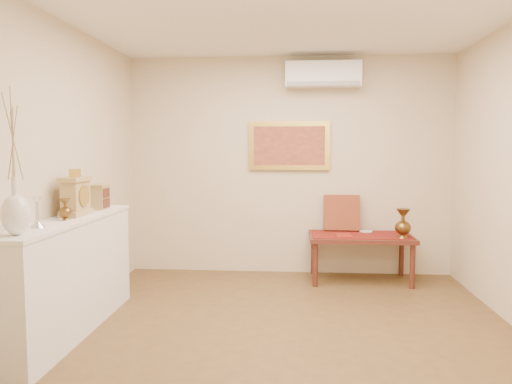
# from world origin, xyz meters

# --- Properties ---
(floor) EXTENTS (4.50, 4.50, 0.00)m
(floor) POSITION_xyz_m (0.00, 0.00, 0.00)
(floor) COLOR brown
(floor) RESTS_ON ground
(ceiling) EXTENTS (4.50, 4.50, 0.00)m
(ceiling) POSITION_xyz_m (0.00, 0.00, 2.70)
(ceiling) COLOR white
(ceiling) RESTS_ON ground
(wall_back) EXTENTS (4.00, 0.02, 2.70)m
(wall_back) POSITION_xyz_m (0.00, 2.25, 1.35)
(wall_back) COLOR beige
(wall_back) RESTS_ON ground
(wall_front) EXTENTS (4.00, 0.02, 2.70)m
(wall_front) POSITION_xyz_m (0.00, -2.25, 1.35)
(wall_front) COLOR beige
(wall_front) RESTS_ON ground
(wall_left) EXTENTS (0.02, 4.50, 2.70)m
(wall_left) POSITION_xyz_m (-2.00, 0.00, 1.35)
(wall_left) COLOR beige
(wall_left) RESTS_ON ground
(white_vase) EXTENTS (0.19, 0.19, 1.00)m
(white_vase) POSITION_xyz_m (-1.81, -0.80, 1.48)
(white_vase) COLOR silver
(white_vase) RESTS_ON display_ledge
(candlestick) EXTENTS (0.11, 0.11, 0.23)m
(candlestick) POSITION_xyz_m (-1.83, -0.47, 1.10)
(candlestick) COLOR silver
(candlestick) RESTS_ON display_ledge
(brass_urn_small) EXTENTS (0.10, 0.10, 0.23)m
(brass_urn_small) POSITION_xyz_m (-1.80, -0.09, 1.09)
(brass_urn_small) COLOR brown
(brass_urn_small) RESTS_ON display_ledge
(table_cloth) EXTENTS (1.14, 0.59, 0.01)m
(table_cloth) POSITION_xyz_m (0.85, 1.88, 0.55)
(table_cloth) COLOR maroon
(table_cloth) RESTS_ON low_table
(brass_urn_tall) EXTENTS (0.18, 0.18, 0.41)m
(brass_urn_tall) POSITION_xyz_m (1.29, 1.68, 0.76)
(brass_urn_tall) COLOR brown
(brass_urn_tall) RESTS_ON table_cloth
(plate) EXTENTS (0.16, 0.16, 0.01)m
(plate) POSITION_xyz_m (0.94, 2.07, 0.56)
(plate) COLOR silver
(plate) RESTS_ON table_cloth
(menu) EXTENTS (0.19, 0.26, 0.01)m
(menu) POSITION_xyz_m (0.64, 1.76, 0.56)
(menu) COLOR maroon
(menu) RESTS_ON table_cloth
(cushion) EXTENTS (0.44, 0.19, 0.45)m
(cushion) POSITION_xyz_m (0.65, 2.15, 0.78)
(cushion) COLOR maroon
(cushion) RESTS_ON table_cloth
(display_ledge) EXTENTS (0.37, 2.02, 0.98)m
(display_ledge) POSITION_xyz_m (-1.82, 0.00, 0.49)
(display_ledge) COLOR silver
(display_ledge) RESTS_ON floor
(mantel_clock) EXTENTS (0.17, 0.36, 0.41)m
(mantel_clock) POSITION_xyz_m (-1.83, 0.19, 1.15)
(mantel_clock) COLOR tan
(mantel_clock) RESTS_ON display_ledge
(wooden_chest) EXTENTS (0.16, 0.21, 0.24)m
(wooden_chest) POSITION_xyz_m (-1.82, 0.66, 1.10)
(wooden_chest) COLOR tan
(wooden_chest) RESTS_ON display_ledge
(low_table) EXTENTS (1.20, 0.70, 0.55)m
(low_table) POSITION_xyz_m (0.85, 1.88, 0.48)
(low_table) COLOR #522218
(low_table) RESTS_ON floor
(painting) EXTENTS (1.00, 0.06, 0.60)m
(painting) POSITION_xyz_m (0.00, 2.22, 1.60)
(painting) COLOR gold
(painting) RESTS_ON wall_back
(ac_unit) EXTENTS (0.90, 0.25, 0.30)m
(ac_unit) POSITION_xyz_m (0.40, 2.12, 2.45)
(ac_unit) COLOR silver
(ac_unit) RESTS_ON wall_back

